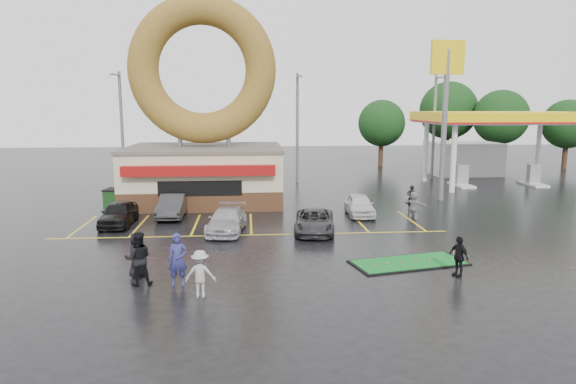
{
  "coord_description": "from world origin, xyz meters",
  "views": [
    {
      "loc": [
        -0.12,
        -21.58,
        6.4
      ],
      "look_at": [
        1.82,
        3.16,
        2.2
      ],
      "focal_mm": 32.0,
      "sensor_mm": 36.0,
      "label": 1
    }
  ],
  "objects": [
    {
      "name": "person_blackjkt",
      "position": [
        -4.08,
        -3.51,
        0.98
      ],
      "size": [
        1.06,
        0.89,
        1.96
      ],
      "primitive_type": "imported",
      "rotation": [
        0.0,
        0.0,
        3.31
      ],
      "color": "black",
      "rests_on": "ground"
    },
    {
      "name": "tree_far_c",
      "position": [
        22.0,
        34.0,
        5.84
      ],
      "size": [
        6.3,
        6.3,
        9.0
      ],
      "color": "#332114",
      "rests_on": "ground"
    },
    {
      "name": "car_dgrey",
      "position": [
        -4.5,
        8.0,
        0.66
      ],
      "size": [
        1.48,
        4.06,
        1.33
      ],
      "primitive_type": "imported",
      "rotation": [
        0.0,
        0.0,
        -0.02
      ],
      "color": "#2B2B2D",
      "rests_on": "ground"
    },
    {
      "name": "car_black",
      "position": [
        -7.1,
        6.05,
        0.66
      ],
      "size": [
        1.6,
        3.89,
        1.32
      ],
      "primitive_type": "imported",
      "rotation": [
        0.0,
        0.0,
        -0.01
      ],
      "color": "black",
      "rests_on": "ground"
    },
    {
      "name": "tree_far_d",
      "position": [
        14.0,
        32.0,
        4.53
      ],
      "size": [
        4.9,
        4.9,
        7.0
      ],
      "color": "#332114",
      "rests_on": "ground"
    },
    {
      "name": "shell_sign",
      "position": [
        13.0,
        12.0,
        7.38
      ],
      "size": [
        2.2,
        0.36,
        10.6
      ],
      "color": "slate",
      "rests_on": "ground"
    },
    {
      "name": "person_walker_near",
      "position": [
        9.27,
        6.41,
        0.79
      ],
      "size": [
        1.31,
        1.41,
        1.58
      ],
      "primitive_type": "imported",
      "rotation": [
        0.0,
        0.0,
        2.29
      ],
      "color": "gray",
      "rests_on": "ground"
    },
    {
      "name": "person_blue",
      "position": [
        -2.67,
        -3.65,
        0.95
      ],
      "size": [
        0.73,
        0.5,
        1.91
      ],
      "primitive_type": "imported",
      "rotation": [
        0.0,
        0.0,
        0.07
      ],
      "color": "navy",
      "rests_on": "ground"
    },
    {
      "name": "person_hoodie",
      "position": [
        -1.76,
        -4.89,
        0.81
      ],
      "size": [
        1.09,
        0.68,
        1.63
      ],
      "primitive_type": "imported",
      "rotation": [
        0.0,
        0.0,
        3.06
      ],
      "color": "#99999C",
      "rests_on": "ground"
    },
    {
      "name": "putting_green",
      "position": [
        6.4,
        -1.8,
        0.04
      ],
      "size": [
        4.99,
        2.99,
        0.58
      ],
      "color": "black",
      "rests_on": "ground"
    },
    {
      "name": "person_cameraman",
      "position": [
        7.78,
        -3.46,
        0.77
      ],
      "size": [
        0.69,
        0.98,
        1.55
      ],
      "primitive_type": "imported",
      "rotation": [
        0.0,
        0.0,
        -1.18
      ],
      "color": "black",
      "rests_on": "ground"
    },
    {
      "name": "streetlight_mid",
      "position": [
        4.0,
        20.92,
        4.78
      ],
      "size": [
        0.4,
        2.21,
        9.0
      ],
      "color": "slate",
      "rests_on": "ground"
    },
    {
      "name": "car_white",
      "position": [
        6.39,
        7.57,
        0.63
      ],
      "size": [
        1.66,
        3.75,
        1.25
      ],
      "primitive_type": "imported",
      "rotation": [
        0.0,
        0.0,
        -0.05
      ],
      "color": "silver",
      "rests_on": "ground"
    },
    {
      "name": "person_bystander",
      "position": [
        -4.32,
        -2.63,
        0.87
      ],
      "size": [
        0.85,
        1.0,
        1.73
      ],
      "primitive_type": "imported",
      "rotation": [
        0.0,
        0.0,
        1.14
      ],
      "color": "black",
      "rests_on": "ground"
    },
    {
      "name": "dumpster",
      "position": [
        -7.89,
        9.95,
        0.65
      ],
      "size": [
        1.96,
        1.46,
        1.3
      ],
      "primitive_type": "cube",
      "rotation": [
        0.0,
        0.0,
        -0.15
      ],
      "color": "#173C17",
      "rests_on": "ground"
    },
    {
      "name": "tree_far_a",
      "position": [
        26.0,
        30.0,
        5.18
      ],
      "size": [
        5.6,
        5.6,
        8.0
      ],
      "color": "#332114",
      "rests_on": "ground"
    },
    {
      "name": "ground",
      "position": [
        0.0,
        0.0,
        0.0
      ],
      "size": [
        120.0,
        120.0,
        0.0
      ],
      "primitive_type": "plane",
      "color": "black",
      "rests_on": "ground"
    },
    {
      "name": "car_grey",
      "position": [
        3.21,
        3.66,
        0.58
      ],
      "size": [
        2.49,
        4.42,
        1.17
      ],
      "primitive_type": "imported",
      "rotation": [
        0.0,
        0.0,
        -0.14
      ],
      "color": "#2F2F31",
      "rests_on": "ground"
    },
    {
      "name": "car_silver",
      "position": [
        -1.23,
        4.17,
        0.62
      ],
      "size": [
        2.23,
        4.42,
        1.23
      ],
      "primitive_type": "imported",
      "rotation": [
        0.0,
        0.0,
        -0.12
      ],
      "color": "#A8A8AD",
      "rests_on": "ground"
    },
    {
      "name": "streetlight_right",
      "position": [
        16.0,
        21.92,
        4.78
      ],
      "size": [
        0.4,
        2.21,
        9.0
      ],
      "color": "slate",
      "rests_on": "ground"
    },
    {
      "name": "tree_far_b",
      "position": [
        32.0,
        28.0,
        4.53
      ],
      "size": [
        4.9,
        4.9,
        7.0
      ],
      "color": "#332114",
      "rests_on": "ground"
    },
    {
      "name": "streetlight_left",
      "position": [
        -10.0,
        19.92,
        4.78
      ],
      "size": [
        0.4,
        2.21,
        9.0
      ],
      "color": "slate",
      "rests_on": "ground"
    },
    {
      "name": "gas_station",
      "position": [
        20.0,
        20.94,
        3.7
      ],
      "size": [
        12.3,
        13.65,
        5.9
      ],
      "color": "silver",
      "rests_on": "ground"
    },
    {
      "name": "donut_shop",
      "position": [
        -3.0,
        12.97,
        4.46
      ],
      "size": [
        10.2,
        8.7,
        13.5
      ],
      "color": "#472B19",
      "rests_on": "ground"
    },
    {
      "name": "person_walker_far",
      "position": [
        9.93,
        8.87,
        0.78
      ],
      "size": [
        0.66,
        0.54,
        1.55
      ],
      "primitive_type": "imported",
      "rotation": [
        0.0,
        0.0,
        2.81
      ],
      "color": "black",
      "rests_on": "ground"
    }
  ]
}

